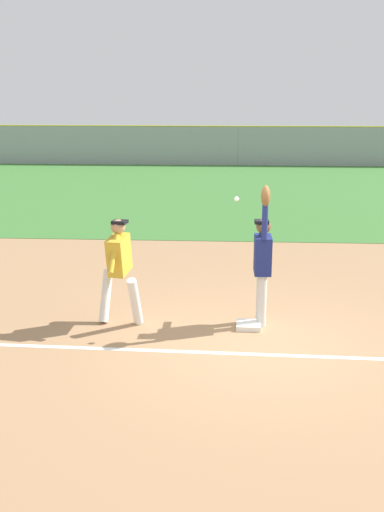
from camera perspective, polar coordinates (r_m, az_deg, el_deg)
ground_plane at (r=9.13m, az=6.04°, el=-8.29°), size 73.35×73.35×0.00m
outfield_grass at (r=23.21m, az=4.56°, el=6.16°), size 49.97×16.32×0.01m
first_base at (r=9.74m, az=5.31°, el=-6.49°), size 0.39×0.39×0.08m
fielder at (r=9.58m, az=6.66°, el=-0.08°), size 0.28×0.89×2.28m
runner at (r=9.62m, az=-6.85°, el=-0.79°), size 0.75×0.84×1.72m
baseball at (r=9.21m, az=4.22°, el=5.36°), size 0.07×0.07×0.07m
outfield_fence at (r=31.20m, az=4.35°, el=10.30°), size 50.05×0.08×1.98m
parked_car_silver at (r=35.22m, az=-5.83°, el=10.30°), size 4.57×2.47×1.25m
parked_car_white at (r=34.88m, az=2.47°, el=10.32°), size 4.46×2.24×1.25m
parked_car_red at (r=35.67m, az=11.61°, el=10.14°), size 4.42×2.16×1.25m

